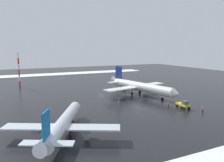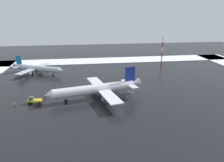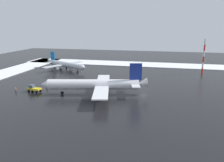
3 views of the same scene
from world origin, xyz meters
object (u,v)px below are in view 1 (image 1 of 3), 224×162
airplane_parked_starboard (140,87)px  antenna_mast (19,70)px  airplane_far_rear (63,123)px  ground_crew_beside_wing (203,109)px  ground_crew_by_nose_gear (168,104)px  pushback_tug (184,104)px

airplane_parked_starboard → antenna_mast: 57.51m
airplane_far_rear → ground_crew_beside_wing: bearing=-63.5°
airplane_far_rear → ground_crew_beside_wing: size_ratio=15.56×
ground_crew_by_nose_gear → antenna_mast: size_ratio=0.10×
airplane_parked_starboard → pushback_tug: (21.65, 2.06, -2.17)m
pushback_tug → airplane_far_rear: bearing=-76.2°
airplane_far_rear → antenna_mast: (-66.62, -5.70, 5.34)m
pushback_tug → ground_crew_by_nose_gear: 4.50m
airplane_parked_starboard → ground_crew_by_nose_gear: (18.51, -1.16, -2.49)m
pushback_tug → ground_crew_beside_wing: pushback_tug is taller
airplane_far_rear → antenna_mast: antenna_mast is taller
pushback_tug → antenna_mast: (-61.14, -43.60, 6.87)m
antenna_mast → airplane_parked_starboard: bearing=46.4°
ground_crew_beside_wing → airplane_parked_starboard: bearing=-164.8°
airplane_parked_starboard → airplane_far_rear: 44.95m
pushback_tug → ground_crew_by_nose_gear: pushback_tug is taller
airplane_far_rear → ground_crew_by_nose_gear: size_ratio=15.56×
airplane_parked_starboard → ground_crew_beside_wing: (27.30, 3.99, -2.49)m
airplane_far_rear → antenna_mast: size_ratio=1.63×
ground_crew_beside_wing → ground_crew_by_nose_gear: size_ratio=1.00×
airplane_parked_starboard → antenna_mast: antenna_mast is taller
airplane_far_rear → ground_crew_beside_wing: (0.17, 39.83, -1.84)m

